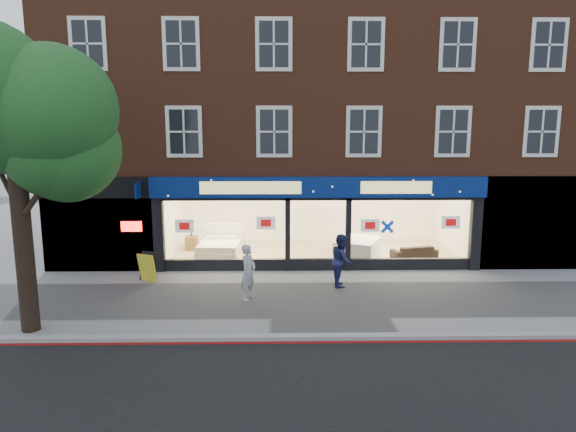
{
  "coord_description": "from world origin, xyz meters",
  "views": [
    {
      "loc": [
        -1.34,
        -14.34,
        4.97
      ],
      "look_at": [
        -1.05,
        2.5,
        2.03
      ],
      "focal_mm": 32.0,
      "sensor_mm": 36.0,
      "label": 1
    }
  ],
  "objects_px": {
    "mattress_stack": "(357,248)",
    "pedestrian_grey": "(248,272)",
    "sofa": "(414,252)",
    "a_board": "(148,267)",
    "pedestrian_blue": "(342,260)",
    "display_bed": "(220,248)"
  },
  "relations": [
    {
      "from": "sofa",
      "to": "pedestrian_grey",
      "type": "height_order",
      "value": "pedestrian_grey"
    },
    {
      "from": "sofa",
      "to": "a_board",
      "type": "bearing_deg",
      "value": 3.04
    },
    {
      "from": "display_bed",
      "to": "pedestrian_grey",
      "type": "relative_size",
      "value": 1.26
    },
    {
      "from": "a_board",
      "to": "pedestrian_blue",
      "type": "height_order",
      "value": "pedestrian_blue"
    },
    {
      "from": "sofa",
      "to": "a_board",
      "type": "height_order",
      "value": "a_board"
    },
    {
      "from": "mattress_stack",
      "to": "pedestrian_grey",
      "type": "distance_m",
      "value": 5.83
    },
    {
      "from": "mattress_stack",
      "to": "pedestrian_grey",
      "type": "relative_size",
      "value": 1.37
    },
    {
      "from": "a_board",
      "to": "pedestrian_grey",
      "type": "relative_size",
      "value": 0.59
    },
    {
      "from": "sofa",
      "to": "pedestrian_grey",
      "type": "xyz_separation_m",
      "value": [
        -5.94,
        -4.21,
        0.47
      ]
    },
    {
      "from": "a_board",
      "to": "pedestrian_blue",
      "type": "relative_size",
      "value": 0.58
    },
    {
      "from": "mattress_stack",
      "to": "a_board",
      "type": "height_order",
      "value": "a_board"
    },
    {
      "from": "mattress_stack",
      "to": "pedestrian_blue",
      "type": "xyz_separation_m",
      "value": [
        -0.98,
        -3.15,
        0.38
      ]
    },
    {
      "from": "pedestrian_grey",
      "to": "pedestrian_blue",
      "type": "xyz_separation_m",
      "value": [
        2.86,
        1.22,
        0.02
      ]
    },
    {
      "from": "mattress_stack",
      "to": "a_board",
      "type": "xyz_separation_m",
      "value": [
        -7.2,
        -2.6,
        0.02
      ]
    },
    {
      "from": "a_board",
      "to": "pedestrian_grey",
      "type": "distance_m",
      "value": 3.81
    },
    {
      "from": "sofa",
      "to": "pedestrian_blue",
      "type": "xyz_separation_m",
      "value": [
        -3.08,
        -2.99,
        0.49
      ]
    },
    {
      "from": "a_board",
      "to": "pedestrian_grey",
      "type": "height_order",
      "value": "pedestrian_grey"
    },
    {
      "from": "mattress_stack",
      "to": "sofa",
      "type": "height_order",
      "value": "mattress_stack"
    },
    {
      "from": "mattress_stack",
      "to": "sofa",
      "type": "bearing_deg",
      "value": -4.41
    },
    {
      "from": "mattress_stack",
      "to": "pedestrian_blue",
      "type": "bearing_deg",
      "value": -107.37
    },
    {
      "from": "display_bed",
      "to": "pedestrian_blue",
      "type": "height_order",
      "value": "pedestrian_blue"
    },
    {
      "from": "sofa",
      "to": "pedestrian_grey",
      "type": "relative_size",
      "value": 1.04
    }
  ]
}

